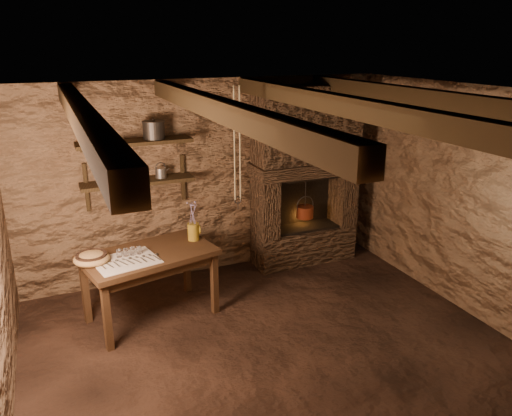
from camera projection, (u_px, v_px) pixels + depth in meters
name	position (u px, v px, depth m)	size (l,w,h in m)	color
floor	(274.00, 352.00, 4.73)	(4.50, 4.50, 0.00)	black
back_wall	(206.00, 179.00, 6.10)	(4.50, 0.04, 2.40)	brown
front_wall	(439.00, 364.00, 2.61)	(4.50, 0.04, 2.40)	brown
right_wall	(471.00, 203.00, 5.19)	(0.04, 4.00, 2.40)	brown
ceiling	(278.00, 94.00, 3.97)	(4.50, 4.00, 0.04)	black
beam_far_left	(81.00, 116.00, 3.44)	(0.14, 3.95, 0.16)	black
beam_mid_left	(218.00, 109.00, 3.81)	(0.14, 3.95, 0.16)	black
beam_mid_right	(331.00, 103.00, 4.18)	(0.14, 3.95, 0.16)	black
beam_far_right	(426.00, 98.00, 4.56)	(0.14, 3.95, 0.16)	black
shelf_lower	(138.00, 182.00, 5.61)	(1.25, 0.30, 0.04)	black
shelf_upper	(135.00, 142.00, 5.47)	(1.25, 0.30, 0.04)	black
hearth	(305.00, 171.00, 6.35)	(1.43, 0.51, 2.30)	#312318
work_table	(151.00, 283.00, 5.21)	(1.44, 1.03, 0.75)	#301E11
linen_cloth	(126.00, 261.00, 4.89)	(0.59, 0.48, 0.01)	beige
pewter_cutlery_row	(126.00, 261.00, 4.87)	(0.50, 0.19, 0.01)	gray
drinking_glasses	(126.00, 252.00, 4.99)	(0.19, 0.06, 0.08)	white
stoneware_jug	(193.00, 224.00, 5.37)	(0.15, 0.15, 0.43)	#AB8821
wooden_bowl	(92.00, 259.00, 4.86)	(0.35, 0.35, 0.12)	olive
iron_stockpot	(154.00, 131.00, 5.51)	(0.24, 0.24, 0.18)	#292725
tin_pan	(94.00, 131.00, 5.36)	(0.24, 0.24, 0.03)	#A6A5A0
small_kettle	(161.00, 173.00, 5.68)	(0.17, 0.12, 0.18)	#A6A5A0
rusty_tin	(130.00, 177.00, 5.56)	(0.10, 0.10, 0.10)	#592411
red_pot	(305.00, 211.00, 6.47)	(0.25, 0.23, 0.54)	maroon
hanging_ropes	(237.00, 144.00, 5.10)	(0.08, 0.08, 1.20)	beige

